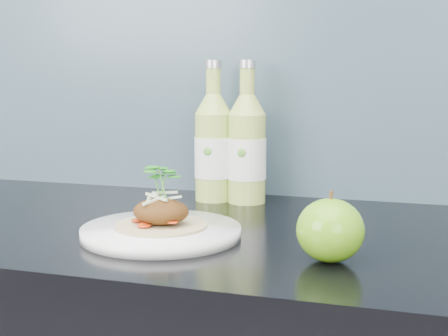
{
  "coord_description": "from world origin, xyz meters",
  "views": [
    {
      "loc": [
        0.3,
        0.76,
        1.14
      ],
      "look_at": [
        0.02,
        1.66,
        1.0
      ],
      "focal_mm": 50.0,
      "sensor_mm": 36.0,
      "label": 1
    }
  ],
  "objects_px": {
    "dinner_plate": "(161,232)",
    "green_apple": "(330,230)",
    "cider_bottle_left": "(213,148)",
    "cider_bottle_right": "(247,149)"
  },
  "relations": [
    {
      "from": "dinner_plate",
      "to": "cider_bottle_left",
      "type": "xyz_separation_m",
      "value": [
        -0.01,
        0.29,
        0.09
      ]
    },
    {
      "from": "dinner_plate",
      "to": "cider_bottle_right",
      "type": "relative_size",
      "value": 0.98
    },
    {
      "from": "green_apple",
      "to": "cider_bottle_right",
      "type": "height_order",
      "value": "cider_bottle_right"
    },
    {
      "from": "dinner_plate",
      "to": "green_apple",
      "type": "relative_size",
      "value": 2.79
    },
    {
      "from": "green_apple",
      "to": "cider_bottle_left",
      "type": "height_order",
      "value": "cider_bottle_left"
    },
    {
      "from": "dinner_plate",
      "to": "green_apple",
      "type": "height_order",
      "value": "green_apple"
    },
    {
      "from": "cider_bottle_right",
      "to": "green_apple",
      "type": "bearing_deg",
      "value": -47.73
    },
    {
      "from": "green_apple",
      "to": "cider_bottle_left",
      "type": "bearing_deg",
      "value": 128.71
    },
    {
      "from": "cider_bottle_left",
      "to": "cider_bottle_right",
      "type": "height_order",
      "value": "same"
    },
    {
      "from": "dinner_plate",
      "to": "cider_bottle_left",
      "type": "bearing_deg",
      "value": 92.79
    }
  ]
}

